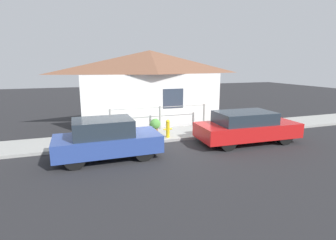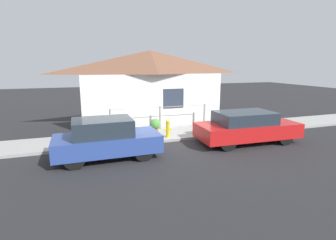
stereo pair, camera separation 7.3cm
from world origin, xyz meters
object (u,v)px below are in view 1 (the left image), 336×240
car_right (246,127)px  fire_hydrant (168,128)px  car_left (106,139)px  potted_plant_near_hydrant (155,124)px

car_right → fire_hydrant: car_right is taller
fire_hydrant → car_left: bearing=-152.3°
car_left → fire_hydrant: 3.13m
fire_hydrant → potted_plant_near_hydrant: bearing=104.9°
car_left → car_right: car_left is taller
car_right → fire_hydrant: bearing=156.2°
potted_plant_near_hydrant → car_left: bearing=-135.4°
car_left → fire_hydrant: bearing=27.3°
potted_plant_near_hydrant → fire_hydrant: bearing=-75.1°
car_left → fire_hydrant: car_left is taller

